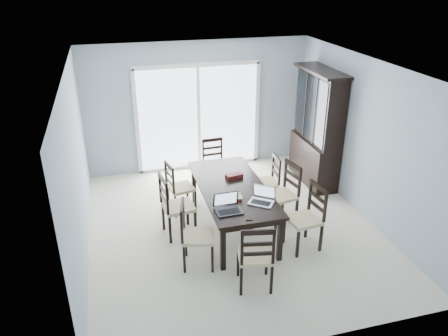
{
  "coord_description": "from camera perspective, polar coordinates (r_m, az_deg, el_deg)",
  "views": [
    {
      "loc": [
        -1.7,
        -5.79,
        3.89
      ],
      "look_at": [
        -0.14,
        0.0,
        1.08
      ],
      "focal_mm": 35.0,
      "sensor_mm": 36.0,
      "label": 1
    }
  ],
  "objects": [
    {
      "name": "wall_left",
      "position": [
        6.37,
        -18.7,
        -0.34
      ],
      "size": [
        0.02,
        5.0,
        2.6
      ],
      "primitive_type": "cube",
      "color": "#93A2B0",
      "rests_on": "floor"
    },
    {
      "name": "hot_tub",
      "position": [
        10.12,
        -5.81,
        4.94
      ],
      "size": [
        1.71,
        1.54,
        0.86
      ],
      "rotation": [
        0.0,
        0.0,
        -0.04
      ],
      "color": "maroon",
      "rests_on": "balcony"
    },
    {
      "name": "chair_right_near",
      "position": [
        6.55,
        11.18,
        -5.42
      ],
      "size": [
        0.51,
        0.5,
        1.17
      ],
      "rotation": [
        0.0,
        0.0,
        1.7
      ],
      "color": "black",
      "rests_on": "floor"
    },
    {
      "name": "chair_left_near",
      "position": [
        6.07,
        -4.33,
        -7.83
      ],
      "size": [
        0.53,
        0.52,
        1.14
      ],
      "rotation": [
        0.0,
        0.0,
        -1.81
      ],
      "color": "black",
      "rests_on": "floor"
    },
    {
      "name": "balcony",
      "position": [
        10.23,
        -4.37,
        2.33
      ],
      "size": [
        4.5,
        2.0,
        0.1
      ],
      "primitive_type": "cube",
      "color": "gray",
      "rests_on": "ground"
    },
    {
      "name": "chair_right_mid",
      "position": [
        7.15,
        8.11,
        -2.42
      ],
      "size": [
        0.53,
        0.52,
        1.17
      ],
      "rotation": [
        0.0,
        0.0,
        1.78
      ],
      "color": "black",
      "rests_on": "floor"
    },
    {
      "name": "laptop_silver",
      "position": [
        6.33,
        4.88,
        -4.16
      ],
      "size": [
        0.42,
        0.4,
        0.24
      ],
      "rotation": [
        0.0,
        0.0,
        -0.64
      ],
      "color": "silver",
      "rests_on": "dining_table"
    },
    {
      "name": "laptop_dark",
      "position": [
        6.09,
        0.64,
        -5.28
      ],
      "size": [
        0.37,
        0.27,
        0.25
      ],
      "rotation": [
        0.0,
        0.0,
        0.04
      ],
      "color": "black",
      "rests_on": "dining_table"
    },
    {
      "name": "game_box",
      "position": [
        7.07,
        1.34,
        -1.03
      ],
      "size": [
        0.29,
        0.18,
        0.07
      ],
      "primitive_type": "cube",
      "rotation": [
        0.0,
        0.0,
        0.17
      ],
      "color": "#460E0F",
      "rests_on": "dining_table"
    },
    {
      "name": "ceiling",
      "position": [
        6.17,
        1.24,
        13.0
      ],
      "size": [
        5.0,
        5.0,
        0.0
      ],
      "primitive_type": "plane",
      "rotation": [
        3.14,
        0.0,
        0.0
      ],
      "color": "white",
      "rests_on": "back_wall"
    },
    {
      "name": "cell_phone",
      "position": [
        5.96,
        3.3,
        -6.73
      ],
      "size": [
        0.1,
        0.07,
        0.01
      ],
      "primitive_type": "cube",
      "rotation": [
        0.0,
        0.0,
        -0.24
      ],
      "color": "black",
      "rests_on": "dining_table"
    },
    {
      "name": "chair_end_far",
      "position": [
        8.25,
        -1.32,
        1.32
      ],
      "size": [
        0.43,
        0.44,
        1.08
      ],
      "rotation": [
        0.0,
        0.0,
        3.2
      ],
      "color": "black",
      "rests_on": "floor"
    },
    {
      "name": "chair_end_near",
      "position": [
        5.62,
        4.23,
        -10.75
      ],
      "size": [
        0.51,
        0.52,
        1.15
      ],
      "rotation": [
        0.0,
        0.0,
        -0.19
      ],
      "color": "black",
      "rests_on": "floor"
    },
    {
      "name": "china_hutch",
      "position": [
        8.45,
        12.07,
        5.0
      ],
      "size": [
        0.5,
        1.38,
        2.2
      ],
      "color": "black",
      "rests_on": "floor"
    },
    {
      "name": "book_stack",
      "position": [
        6.45,
        1.15,
        -3.86
      ],
      "size": [
        0.28,
        0.22,
        0.04
      ],
      "rotation": [
        0.0,
        0.0,
        -0.22
      ],
      "color": "maroon",
      "rests_on": "dining_table"
    },
    {
      "name": "dining_table",
      "position": [
        6.84,
        1.09,
        -3.0
      ],
      "size": [
        1.0,
        2.2,
        0.75
      ],
      "color": "black",
      "rests_on": "floor"
    },
    {
      "name": "floor",
      "position": [
        7.18,
        1.05,
        -7.75
      ],
      "size": [
        5.0,
        5.0,
        0.0
      ],
      "primitive_type": "plane",
      "color": "beige",
      "rests_on": "ground"
    },
    {
      "name": "chair_left_mid",
      "position": [
        6.72,
        -6.88,
        -4.14
      ],
      "size": [
        0.51,
        0.5,
        1.19
      ],
      "rotation": [
        0.0,
        0.0,
        -1.45
      ],
      "color": "black",
      "rests_on": "floor"
    },
    {
      "name": "railing",
      "position": [
        10.95,
        -5.49,
        7.18
      ],
      "size": [
        4.5,
        0.06,
        1.1
      ],
      "primitive_type": "cube",
      "color": "#99999E",
      "rests_on": "balcony"
    },
    {
      "name": "wall_right",
      "position": [
        7.47,
        17.99,
        3.51
      ],
      "size": [
        0.02,
        5.0,
        2.6
      ],
      "primitive_type": "cube",
      "color": "#93A2B0",
      "rests_on": "floor"
    },
    {
      "name": "chair_right_far",
      "position": [
        7.63,
        6.06,
        -1.0
      ],
      "size": [
        0.43,
        0.41,
        1.05
      ],
      "rotation": [
        0.0,
        0.0,
        1.52
      ],
      "color": "black",
      "rests_on": "floor"
    },
    {
      "name": "sliding_door",
      "position": [
        8.9,
        -3.33,
        6.64
      ],
      "size": [
        2.52,
        0.05,
        2.18
      ],
      "color": "silver",
      "rests_on": "floor"
    },
    {
      "name": "chair_left_far",
      "position": [
        7.4,
        -6.33,
        -1.85
      ],
      "size": [
        0.48,
        0.47,
        1.06
      ],
      "rotation": [
        0.0,
        0.0,
        -1.37
      ],
      "color": "black",
      "rests_on": "floor"
    },
    {
      "name": "back_wall",
      "position": [
        8.85,
        -3.4,
        8.0
      ],
      "size": [
        4.5,
        0.02,
        2.6
      ],
      "primitive_type": "cube",
      "color": "#93A2B0",
      "rests_on": "floor"
    }
  ]
}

